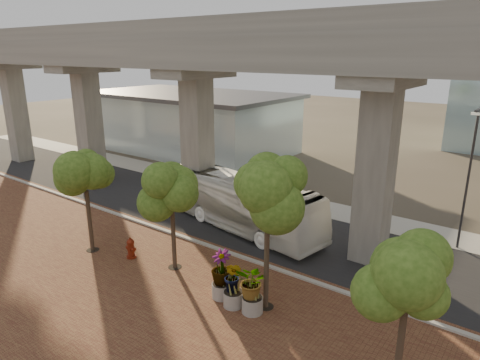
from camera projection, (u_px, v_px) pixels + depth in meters
The scene contains 18 objects.
ground at pixel (254, 243), 24.70m from camera, with size 160.00×160.00×0.00m, color #3A342A.
brick_plaza at pixel (148, 306), 18.55m from camera, with size 70.00×13.00×0.06m, color brown.
asphalt_road at pixel (272, 231), 26.22m from camera, with size 90.00×8.00×0.04m, color black.
curb_strip at pixel (233, 254), 23.14m from camera, with size 70.00×0.25×0.16m, color #A19F96.
far_sidewalk at pixel (314, 206), 30.44m from camera, with size 90.00×3.00×0.06m, color #A19F96.
transit_viaduct at pixel (275, 113), 24.13m from camera, with size 72.00×5.60×12.40m.
station_pavilion at pixel (189, 121), 47.50m from camera, with size 23.00×13.00×6.30m.
transit_bus at pixel (240, 202), 26.45m from camera, with size 2.80×11.94×3.33m, color silver.
fire_hydrant at pixel (131, 248), 22.66m from camera, with size 0.57×0.51×1.14m.
planter_front at pixel (253, 284), 17.67m from camera, with size 1.99×1.99×2.19m.
planter_right at pixel (221, 269), 18.76m from camera, with size 2.13×2.13×2.27m.
planter_left at pixel (233, 279), 18.13m from camera, with size 1.93×1.93×2.12m.
street_tree_far_west at pixel (85, 174), 22.42m from camera, with size 3.20×3.20×5.86m.
street_tree_near_west at pixel (171, 192), 20.64m from camera, with size 3.25×3.25×5.56m.
street_tree_near_east at pixel (268, 194), 16.95m from camera, with size 3.52×3.52×6.77m.
street_tree_far_east at pixel (408, 282), 12.53m from camera, with size 3.01×3.01×5.46m.
streetlamp_west at pixel (197, 124), 32.55m from camera, with size 0.45×1.32×9.14m.
streetlamp_east at pixel (469, 171), 22.64m from camera, with size 0.39×1.13×7.79m.
Camera 1 is at (12.90, -18.57, 10.62)m, focal length 32.00 mm.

